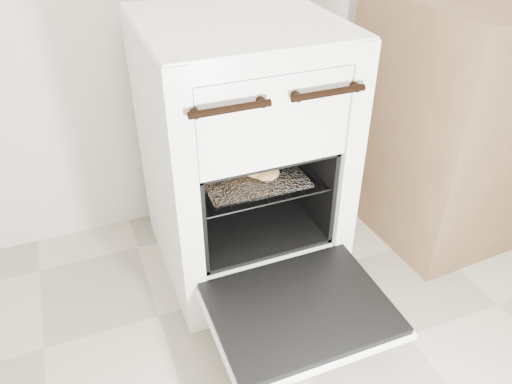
# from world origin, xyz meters

# --- Properties ---
(stove) EXTENTS (0.53, 0.59, 0.81)m
(stove) POSITION_xyz_m (0.00, 1.21, 0.40)
(stove) COLOR white
(stove) RESTS_ON ground
(oven_door) EXTENTS (0.48, 0.37, 0.03)m
(oven_door) POSITION_xyz_m (0.00, 0.76, 0.18)
(oven_door) COLOR black
(oven_door) RESTS_ON stove
(oven_rack) EXTENTS (0.38, 0.37, 0.01)m
(oven_rack) POSITION_xyz_m (0.00, 1.15, 0.38)
(oven_rack) COLOR black
(oven_rack) RESTS_ON stove
(foil_sheet) EXTENTS (0.30, 0.26, 0.01)m
(foil_sheet) POSITION_xyz_m (0.00, 1.13, 0.38)
(foil_sheet) COLOR white
(foil_sheet) RESTS_ON oven_rack
(baked_rolls) EXTENTS (0.26, 0.21, 0.05)m
(baked_rolls) POSITION_xyz_m (-0.01, 1.15, 0.41)
(baked_rolls) COLOR tan
(baked_rolls) RESTS_ON foil_sheet
(counter) EXTENTS (0.86, 0.60, 0.83)m
(counter) POSITION_xyz_m (0.92, 1.16, 0.42)
(counter) COLOR brown
(counter) RESTS_ON ground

